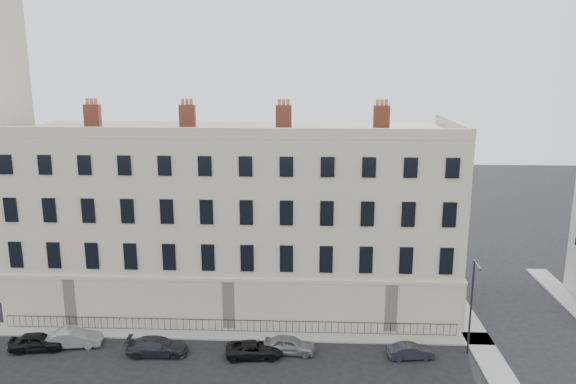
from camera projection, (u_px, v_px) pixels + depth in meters
name	position (u px, v px, depth m)	size (l,w,h in m)	color
ground	(305.00, 371.00, 38.00)	(160.00, 160.00, 0.00)	black
terrace	(238.00, 216.00, 48.20)	(36.22, 12.22, 17.00)	#BDB38D
pavement_terrace	(176.00, 333.00, 43.28)	(48.00, 2.00, 0.12)	gray
pavement_east_return	(467.00, 321.00, 45.22)	(2.00, 24.00, 0.12)	gray
railings	(228.00, 326.00, 43.39)	(35.00, 0.04, 0.96)	black
car_a	(37.00, 342.00, 40.70)	(1.55, 3.85, 1.31)	black
car_b	(74.00, 338.00, 41.22)	(1.37, 3.93, 1.30)	gray
car_c	(157.00, 346.00, 40.09)	(1.77, 4.36, 1.26)	#22252D
car_d	(254.00, 349.00, 39.79)	(1.87, 4.05, 1.13)	black
car_e	(290.00, 345.00, 40.30)	(1.50, 3.73, 1.27)	slate
car_f	(411.00, 351.00, 39.60)	(1.13, 3.25, 1.07)	#21222C
streetlamp	(472.00, 303.00, 39.42)	(0.16, 1.53, 7.07)	#28282C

